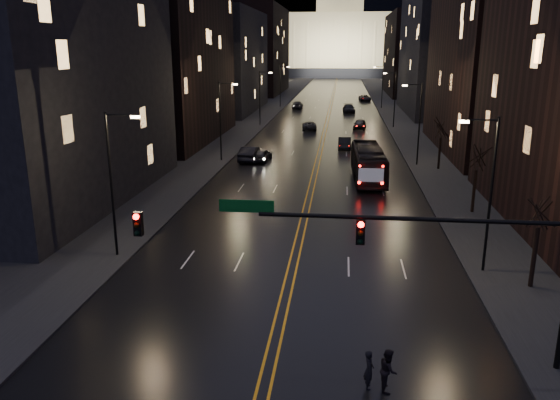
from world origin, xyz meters
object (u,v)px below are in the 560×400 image
(pedestrian_a, at_px, (369,370))
(pedestrian_b, at_px, (388,370))
(receding_car_a, at_px, (345,143))
(bus, at_px, (368,163))
(oncoming_car_b, at_px, (251,154))
(traffic_signal, at_px, (423,246))
(oncoming_car_a, at_px, (261,155))

(pedestrian_a, height_order, pedestrian_b, pedestrian_b)
(receding_car_a, bearing_deg, bus, -83.43)
(oncoming_car_b, distance_m, pedestrian_a, 44.16)
(pedestrian_a, bearing_deg, oncoming_car_b, 9.50)
(traffic_signal, xyz_separation_m, pedestrian_b, (-1.24, -2.00, -4.26))
(oncoming_car_b, bearing_deg, bus, 153.50)
(receding_car_a, xyz_separation_m, pedestrian_b, (1.61, -51.66, 0.09))
(bus, relative_size, oncoming_car_a, 2.67)
(pedestrian_b, bearing_deg, receding_car_a, 1.19)
(oncoming_car_b, height_order, pedestrian_b, oncoming_car_b)
(oncoming_car_a, relative_size, receding_car_a, 0.96)
(traffic_signal, xyz_separation_m, bus, (-0.58, 32.83, -3.47))
(traffic_signal, height_order, pedestrian_b, traffic_signal)
(oncoming_car_b, bearing_deg, pedestrian_a, 109.69)
(pedestrian_b, bearing_deg, pedestrian_a, 89.41)
(bus, distance_m, receding_car_a, 17.01)
(pedestrian_a, relative_size, pedestrian_b, 0.94)
(traffic_signal, bearing_deg, oncoming_car_a, 106.92)
(traffic_signal, relative_size, oncoming_car_a, 3.93)
(oncoming_car_b, bearing_deg, oncoming_car_a, 178.88)
(oncoming_car_a, relative_size, pedestrian_a, 2.78)
(oncoming_car_a, bearing_deg, receding_car_a, -129.94)
(traffic_signal, distance_m, bus, 33.01)
(pedestrian_a, bearing_deg, pedestrian_b, -95.76)
(oncoming_car_a, distance_m, pedestrian_b, 43.90)
(oncoming_car_a, height_order, pedestrian_b, pedestrian_b)
(pedestrian_a, bearing_deg, oncoming_car_a, 7.94)
(traffic_signal, bearing_deg, bus, 91.02)
(bus, bearing_deg, oncoming_car_a, 144.63)
(traffic_signal, distance_m, pedestrian_b, 4.86)
(bus, distance_m, oncoming_car_b, 15.17)
(oncoming_car_a, bearing_deg, traffic_signal, 112.85)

